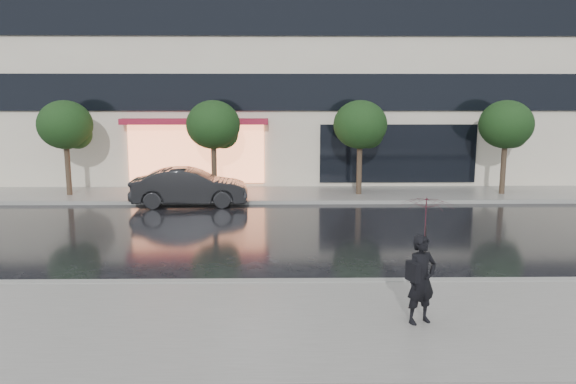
{
  "coord_description": "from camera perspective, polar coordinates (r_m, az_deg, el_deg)",
  "views": [
    {
      "loc": [
        -0.29,
        -12.98,
        4.24
      ],
      "look_at": [
        -0.05,
        3.19,
        1.4
      ],
      "focal_mm": 35.0,
      "sensor_mm": 36.0,
      "label": 1
    }
  ],
  "objects": [
    {
      "name": "tree_mid_west",
      "position": [
        23.2,
        -7.45,
        6.61
      ],
      "size": [
        2.2,
        2.2,
        3.99
      ],
      "color": "#33261C",
      "rests_on": "ground"
    },
    {
      "name": "tree_mid_east",
      "position": [
        23.29,
        7.48,
        6.63
      ],
      "size": [
        2.2,
        2.2,
        3.99
      ],
      "color": "#33261C",
      "rests_on": "ground"
    },
    {
      "name": "sidewalk_near",
      "position": [
        10.59,
        0.82,
        -13.28
      ],
      "size": [
        60.0,
        4.5,
        0.12
      ],
      "primitive_type": "cube",
      "color": "slate",
      "rests_on": "ground"
    },
    {
      "name": "tree_far_west",
      "position": [
        24.62,
        -21.55,
        6.2
      ],
      "size": [
        2.2,
        2.2,
        3.99
      ],
      "color": "#33261C",
      "rests_on": "ground"
    },
    {
      "name": "tree_far_east",
      "position": [
        24.87,
        21.37,
        6.24
      ],
      "size": [
        2.2,
        2.2,
        3.99
      ],
      "color": "#33261C",
      "rests_on": "ground"
    },
    {
      "name": "office_building",
      "position": [
        31.32,
        -0.32,
        18.7
      ],
      "size": [
        30.0,
        12.76,
        18.0
      ],
      "color": "beige",
      "rests_on": "ground"
    },
    {
      "name": "parked_car",
      "position": [
        21.75,
        -9.95,
        0.5
      ],
      "size": [
        4.47,
        1.78,
        1.45
      ],
      "primitive_type": "imported",
      "rotation": [
        0.0,
        0.0,
        1.63
      ],
      "color": "black",
      "rests_on": "ground"
    },
    {
      "name": "ground",
      "position": [
        13.66,
        0.42,
        -8.13
      ],
      "size": [
        120.0,
        120.0,
        0.0
      ],
      "primitive_type": "plane",
      "color": "black",
      "rests_on": "ground"
    },
    {
      "name": "pedestrian_with_umbrella",
      "position": [
        10.32,
        13.72,
        -4.8
      ],
      "size": [
        1.25,
        1.26,
        2.33
      ],
      "rotation": [
        0.0,
        0.0,
        0.41
      ],
      "color": "black",
      "rests_on": "sidewalk_near"
    },
    {
      "name": "sidewalk_far",
      "position": [
        23.6,
        -0.13,
        -0.24
      ],
      "size": [
        60.0,
        3.5,
        0.12
      ],
      "primitive_type": "cube",
      "color": "slate",
      "rests_on": "ground"
    },
    {
      "name": "curb_near",
      "position": [
        12.69,
        0.53,
        -9.23
      ],
      "size": [
        60.0,
        0.25,
        0.14
      ],
      "primitive_type": "cube",
      "color": "gray",
      "rests_on": "ground"
    },
    {
      "name": "curb_far",
      "position": [
        21.88,
        -0.07,
        -1.03
      ],
      "size": [
        60.0,
        0.25,
        0.14
      ],
      "primitive_type": "cube",
      "color": "gray",
      "rests_on": "ground"
    }
  ]
}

